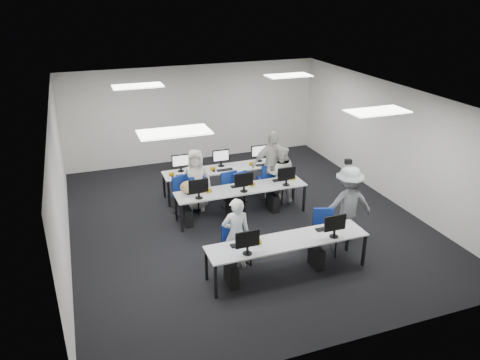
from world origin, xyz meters
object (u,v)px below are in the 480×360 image
object	(u,v)px
student_0	(236,234)
desk_front	(288,242)
student_1	(281,174)
chair_1	(324,239)
chair_5	(193,197)
chair_4	(272,191)
chair_6	(236,192)
desk_mid	(241,190)
chair_3	(233,198)
chair_2	(185,203)
student_2	(196,180)
student_3	(272,165)
photographer	(348,204)
chair_0	(236,252)
chair_7	(267,186)

from	to	relation	value
student_0	desk_front	bearing A→B (deg)	155.02
student_1	chair_1	bearing A→B (deg)	109.97
chair_5	chair_4	bearing A→B (deg)	-27.52
student_0	chair_6	bearing A→B (deg)	-103.23
desk_mid	chair_3	bearing A→B (deg)	98.51
chair_2	chair_5	bearing A→B (deg)	24.68
chair_6	student_0	bearing A→B (deg)	-129.35
desk_front	desk_mid	distance (m)	2.60
chair_4	student_2	size ratio (longest dim) A/B	0.59
chair_1	student_3	distance (m)	2.93
chair_3	student_0	distance (m)	2.69
student_2	photographer	distance (m)	3.74
desk_mid	student_3	world-z (taller)	student_3
chair_3	student_1	world-z (taller)	student_1
chair_0	chair_5	size ratio (longest dim) A/B	0.93
chair_0	chair_3	size ratio (longest dim) A/B	0.95
student_2	chair_3	bearing A→B (deg)	-2.09
chair_4	photographer	bearing A→B (deg)	-62.10
chair_1	student_1	bearing A→B (deg)	104.19
chair_4	photographer	xyz separation A→B (m)	(0.76, -2.32, 0.57)
desk_mid	student_2	size ratio (longest dim) A/B	2.05
desk_front	student_1	xyz separation A→B (m)	(1.26, 3.08, 0.06)
student_1	photographer	xyz separation A→B (m)	(0.53, -2.32, 0.12)
chair_6	student_1	world-z (taller)	student_1
chair_1	chair_7	world-z (taller)	chair_7
chair_0	chair_3	distance (m)	2.56
chair_2	desk_mid	bearing A→B (deg)	-44.20
chair_6	chair_7	world-z (taller)	chair_7
student_0	student_1	distance (m)	3.33
desk_mid	chair_7	distance (m)	1.40
chair_7	photographer	xyz separation A→B (m)	(0.74, -2.68, 0.56)
chair_5	chair_6	distance (m)	1.13
student_1	desk_mid	bearing A→B (deg)	45.22
chair_5	student_1	bearing A→B (deg)	-26.62
desk_front	student_3	bearing A→B (deg)	71.45
chair_1	student_0	bearing A→B (deg)	-163.85
chair_0	chair_1	size ratio (longest dim) A/B	0.95
chair_1	desk_mid	bearing A→B (deg)	134.73
chair_5	photographer	distance (m)	3.88
student_3	student_2	bearing A→B (deg)	-177.10
chair_6	student_3	size ratio (longest dim) A/B	0.49
chair_7	student_2	size ratio (longest dim) A/B	0.60
chair_4	student_0	size ratio (longest dim) A/B	0.61
chair_6	student_1	size ratio (longest dim) A/B	0.61
chair_5	student_2	bearing A→B (deg)	-50.46
chair_6	student_3	bearing A→B (deg)	-24.33
desk_mid	chair_2	size ratio (longest dim) A/B	3.34
chair_1	chair_5	size ratio (longest dim) A/B	0.98
chair_7	desk_mid	bearing A→B (deg)	-134.19
desk_mid	student_1	bearing A→B (deg)	20.96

